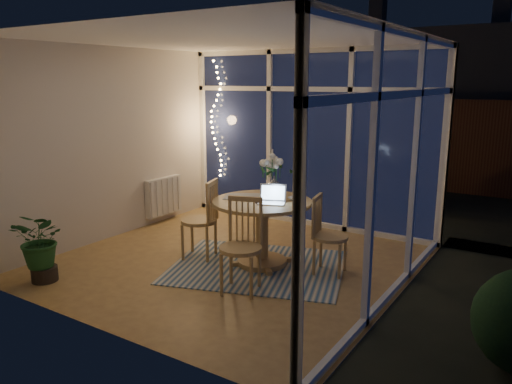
{
  "coord_description": "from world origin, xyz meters",
  "views": [
    {
      "loc": [
        3.34,
        -4.65,
        2.16
      ],
      "look_at": [
        0.18,
        0.25,
        0.85
      ],
      "focal_mm": 35.0,
      "sensor_mm": 36.0,
      "label": 1
    }
  ],
  "objects_px": {
    "flower_vase": "(275,186)",
    "potted_plant": "(42,248)",
    "chair_left": "(199,219)",
    "chair_right": "(331,235)",
    "dining_table": "(262,233)",
    "laptop": "(272,194)",
    "chair_front": "(241,246)"
  },
  "relations": [
    {
      "from": "laptop",
      "to": "flower_vase",
      "type": "bearing_deg",
      "value": 94.5
    },
    {
      "from": "dining_table",
      "to": "flower_vase",
      "type": "xyz_separation_m",
      "value": [
        -0.04,
        0.34,
        0.5
      ]
    },
    {
      "from": "chair_right",
      "to": "chair_front",
      "type": "height_order",
      "value": "chair_front"
    },
    {
      "from": "chair_front",
      "to": "potted_plant",
      "type": "bearing_deg",
      "value": -172.39
    },
    {
      "from": "chair_front",
      "to": "laptop",
      "type": "height_order",
      "value": "laptop"
    },
    {
      "from": "chair_front",
      "to": "potted_plant",
      "type": "distance_m",
      "value": 2.18
    },
    {
      "from": "flower_vase",
      "to": "potted_plant",
      "type": "distance_m",
      "value": 2.72
    },
    {
      "from": "dining_table",
      "to": "flower_vase",
      "type": "bearing_deg",
      "value": 96.03
    },
    {
      "from": "dining_table",
      "to": "chair_front",
      "type": "height_order",
      "value": "chair_front"
    },
    {
      "from": "flower_vase",
      "to": "laptop",
      "type": "bearing_deg",
      "value": -63.47
    },
    {
      "from": "dining_table",
      "to": "chair_front",
      "type": "bearing_deg",
      "value": -73.69
    },
    {
      "from": "dining_table",
      "to": "potted_plant",
      "type": "relative_size",
      "value": 1.53
    },
    {
      "from": "dining_table",
      "to": "potted_plant",
      "type": "height_order",
      "value": "dining_table"
    },
    {
      "from": "flower_vase",
      "to": "chair_left",
      "type": "bearing_deg",
      "value": -143.64
    },
    {
      "from": "chair_left",
      "to": "flower_vase",
      "type": "distance_m",
      "value": 1.01
    },
    {
      "from": "chair_right",
      "to": "laptop",
      "type": "distance_m",
      "value": 0.81
    },
    {
      "from": "chair_left",
      "to": "chair_front",
      "type": "relative_size",
      "value": 1.0
    },
    {
      "from": "chair_front",
      "to": "laptop",
      "type": "xyz_separation_m",
      "value": [
        -0.06,
        0.71,
        0.4
      ]
    },
    {
      "from": "laptop",
      "to": "potted_plant",
      "type": "bearing_deg",
      "value": -161.48
    },
    {
      "from": "flower_vase",
      "to": "chair_right",
      "type": "bearing_deg",
      "value": -10.6
    },
    {
      "from": "chair_front",
      "to": "flower_vase",
      "type": "distance_m",
      "value": 1.22
    },
    {
      "from": "chair_left",
      "to": "chair_right",
      "type": "height_order",
      "value": "chair_left"
    },
    {
      "from": "chair_left",
      "to": "laptop",
      "type": "distance_m",
      "value": 1.04
    },
    {
      "from": "laptop",
      "to": "chair_front",
      "type": "bearing_deg",
      "value": -107.3
    },
    {
      "from": "dining_table",
      "to": "laptop",
      "type": "relative_size",
      "value": 3.83
    },
    {
      "from": "chair_front",
      "to": "chair_left",
      "type": "bearing_deg",
      "value": 133.03
    },
    {
      "from": "chair_left",
      "to": "flower_vase",
      "type": "relative_size",
      "value": 4.75
    },
    {
      "from": "flower_vase",
      "to": "dining_table",
      "type": "bearing_deg",
      "value": -83.97
    },
    {
      "from": "flower_vase",
      "to": "potted_plant",
      "type": "height_order",
      "value": "flower_vase"
    },
    {
      "from": "chair_right",
      "to": "potted_plant",
      "type": "xyz_separation_m",
      "value": [
        -2.54,
        -1.89,
        -0.08
      ]
    },
    {
      "from": "dining_table",
      "to": "chair_front",
      "type": "relative_size",
      "value": 1.16
    },
    {
      "from": "potted_plant",
      "to": "laptop",
      "type": "bearing_deg",
      "value": 40.55
    }
  ]
}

